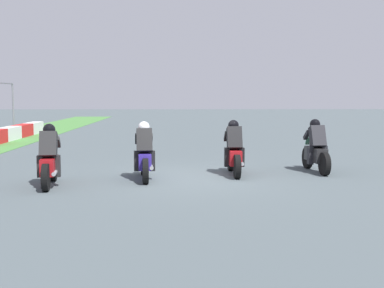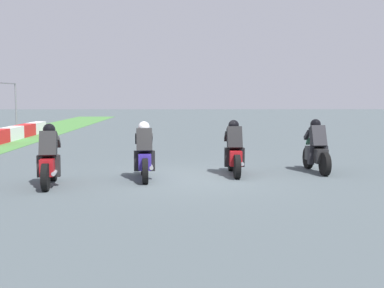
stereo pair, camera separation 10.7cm
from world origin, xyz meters
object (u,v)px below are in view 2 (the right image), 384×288
(rider_lane_a, at_px, (316,150))
(rider_lane_d, at_px, (49,160))
(rider_lane_c, at_px, (144,156))
(rider_lane_b, at_px, (234,152))

(rider_lane_a, height_order, rider_lane_d, same)
(rider_lane_c, bearing_deg, rider_lane_b, -79.68)
(rider_lane_a, distance_m, rider_lane_c, 4.95)
(rider_lane_c, relative_size, rider_lane_d, 1.00)
(rider_lane_a, height_order, rider_lane_c, same)
(rider_lane_a, xyz_separation_m, rider_lane_d, (-2.07, 7.04, 0.00))
(rider_lane_c, xyz_separation_m, rider_lane_d, (-0.91, 2.23, 0.00))
(rider_lane_d, bearing_deg, rider_lane_b, -77.90)
(rider_lane_b, xyz_separation_m, rider_lane_c, (-0.71, 2.41, 0.00))
(rider_lane_b, bearing_deg, rider_lane_d, 107.87)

